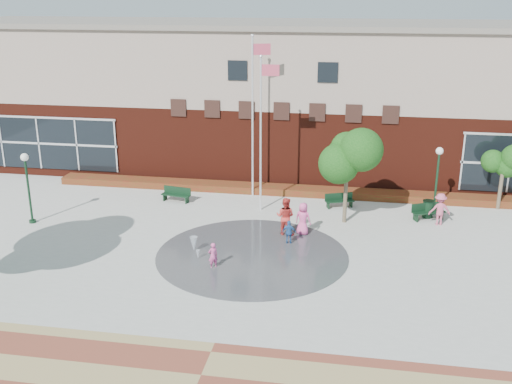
% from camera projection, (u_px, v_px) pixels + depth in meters
% --- Properties ---
extents(ground, '(120.00, 120.00, 0.00)m').
position_uv_depth(ground, '(239.00, 287.00, 23.38)').
color(ground, '#666056').
rests_on(ground, ground).
extents(plaza_concrete, '(46.00, 18.00, 0.01)m').
position_uv_depth(plaza_concrete, '(256.00, 246.00, 27.11)').
color(plaza_concrete, '#A8A8A0').
rests_on(plaza_concrete, ground).
extents(splash_pad, '(8.40, 8.40, 0.01)m').
position_uv_depth(splash_pad, '(252.00, 255.00, 26.18)').
color(splash_pad, '#383A3D').
rests_on(splash_pad, ground).
extents(library_building, '(44.40, 10.40, 9.20)m').
position_uv_depth(library_building, '(292.00, 96.00, 38.23)').
color(library_building, '#48160C').
rests_on(library_building, ground).
extents(flower_bed, '(26.00, 1.20, 0.40)m').
position_uv_depth(flower_bed, '(278.00, 193.00, 34.21)').
color(flower_bed, maroon).
rests_on(flower_bed, ground).
extents(flagpole_left, '(1.02, 0.34, 8.87)m').
position_uv_depth(flagpole_left, '(253.00, 109.00, 32.25)').
color(flagpole_left, white).
rests_on(flagpole_left, ground).
extents(flagpole_right, '(0.99, 0.16, 8.05)m').
position_uv_depth(flagpole_right, '(262.00, 126.00, 30.18)').
color(flagpole_right, white).
rests_on(flagpole_right, ground).
extents(lamp_left, '(0.38, 0.38, 3.58)m').
position_uv_depth(lamp_left, '(27.00, 180.00, 29.15)').
color(lamp_left, '#13321C').
rests_on(lamp_left, ground).
extents(lamp_right, '(0.38, 0.38, 3.55)m').
position_uv_depth(lamp_right, '(437.00, 173.00, 30.39)').
color(lamp_right, '#13321C').
rests_on(lamp_right, ground).
extents(bench_left, '(1.67, 0.73, 0.81)m').
position_uv_depth(bench_left, '(176.00, 197.00, 32.76)').
color(bench_left, '#13321C').
rests_on(bench_left, ground).
extents(bench_mid, '(1.59, 0.96, 0.77)m').
position_uv_depth(bench_mid, '(339.00, 203.00, 31.89)').
color(bench_mid, '#13321C').
rests_on(bench_mid, ground).
extents(bench_right, '(1.73, 1.13, 0.85)m').
position_uv_depth(bench_right, '(428.00, 215.00, 30.17)').
color(bench_right, '#13321C').
rests_on(bench_right, ground).
extents(trash_can, '(0.57, 0.57, 0.93)m').
position_uv_depth(trash_can, '(428.00, 209.00, 30.40)').
color(trash_can, '#13321C').
rests_on(trash_can, ground).
extents(tree_mid, '(2.76, 2.76, 4.66)m').
position_uv_depth(tree_mid, '(347.00, 157.00, 28.85)').
color(tree_mid, brown).
rests_on(tree_mid, ground).
extents(tree_small_right, '(2.13, 2.13, 3.64)m').
position_uv_depth(tree_small_right, '(504.00, 161.00, 30.90)').
color(tree_small_right, brown).
rests_on(tree_small_right, ground).
extents(water_jet_a, '(0.35, 0.35, 0.69)m').
position_uv_depth(water_jet_a, '(194.00, 252.00, 26.52)').
color(water_jet_a, white).
rests_on(water_jet_a, ground).
extents(water_jet_b, '(0.18, 0.18, 0.40)m').
position_uv_depth(water_jet_b, '(198.00, 259.00, 25.79)').
color(water_jet_b, white).
rests_on(water_jet_b, ground).
extents(child_splash, '(0.49, 0.46, 1.13)m').
position_uv_depth(child_splash, '(213.00, 256.00, 24.81)').
color(child_splash, '#D34C8F').
rests_on(child_splash, ground).
extents(adult_red, '(1.02, 0.86, 1.85)m').
position_uv_depth(adult_red, '(285.00, 216.00, 28.11)').
color(adult_red, red).
rests_on(adult_red, ground).
extents(adult_pink, '(0.89, 0.71, 1.58)m').
position_uv_depth(adult_pink, '(303.00, 219.00, 28.20)').
color(adult_pink, '#EA5299').
rests_on(adult_pink, ground).
extents(child_blue, '(0.67, 0.29, 1.13)m').
position_uv_depth(child_blue, '(289.00, 232.00, 27.18)').
color(child_blue, '#2D5D9E').
rests_on(child_blue, ground).
extents(person_bench, '(1.13, 0.75, 1.63)m').
position_uv_depth(person_bench, '(440.00, 209.00, 29.36)').
color(person_bench, '#C85472').
rests_on(person_bench, ground).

